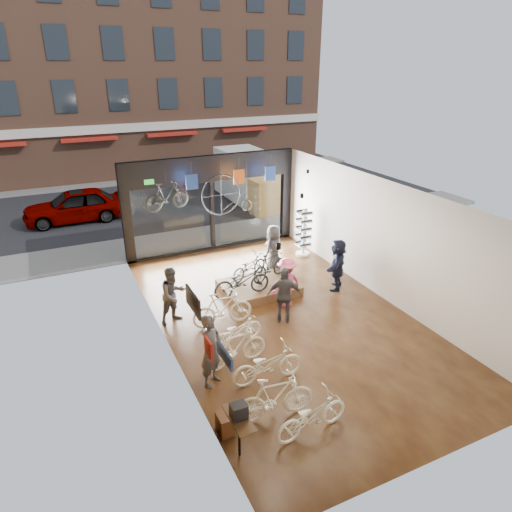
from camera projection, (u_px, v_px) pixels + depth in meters
ground_plane at (283, 317)px, 13.73m from camera, size 7.00×12.00×0.04m
ceiling at (286, 193)px, 12.21m from camera, size 7.00×12.00×0.04m
wall_left at (162, 282)px, 11.59m from camera, size 0.04×12.00×3.80m
wall_right at (382, 240)px, 14.35m from camera, size 0.04×12.00×3.80m
wall_back at (448, 383)px, 7.96m from camera, size 7.00×0.04×3.80m
storefront at (212, 204)px, 17.96m from camera, size 7.00×0.26×3.80m
exit_sign at (149, 182)px, 16.47m from camera, size 0.35×0.06×0.18m
street_road at (159, 195)px, 26.20m from camera, size 30.00×18.00×0.02m
sidewalk_near at (204, 237)px, 19.68m from camera, size 30.00×2.40×0.12m
sidewalk_far at (144, 179)px, 29.50m from camera, size 30.00×2.00×0.12m
opposite_building at (124, 62)px, 28.84m from camera, size 26.00×5.00×14.00m
street_car at (75, 205)px, 21.55m from camera, size 4.63×1.86×1.58m
box_truck at (255, 180)px, 24.02m from camera, size 2.20×6.60×2.60m
floor_bike_0 at (312, 415)px, 9.27m from camera, size 1.74×0.74×0.89m
floor_bike_1 at (275, 398)px, 9.62m from camera, size 1.82×0.71×1.07m
floor_bike_2 at (267, 364)px, 10.78m from camera, size 1.81×0.73×0.93m
floor_bike_3 at (236, 348)px, 11.34m from camera, size 1.73×0.60×1.02m
floor_bike_4 at (237, 331)px, 12.21m from camera, size 1.65×0.88×0.83m
floor_bike_5 at (222, 309)px, 13.07m from camera, size 1.81×0.63×1.07m
display_platform at (259, 287)px, 15.14m from camera, size 2.40×1.80×0.30m
display_bike_left at (242, 281)px, 14.13m from camera, size 1.88×0.69×0.98m
display_bike_mid at (270, 266)px, 15.20m from camera, size 1.65×1.01×0.96m
display_bike_right at (249, 266)px, 15.34m from camera, size 1.64×1.11×0.82m
customer_0 at (211, 350)px, 10.53m from camera, size 0.80×0.76×1.85m
customer_1 at (173, 295)px, 13.15m from camera, size 1.01×0.91×1.73m
customer_2 at (285, 295)px, 13.12m from camera, size 1.09×0.84×1.73m
customer_3 at (286, 283)px, 13.97m from camera, size 1.16×0.82×1.63m
customer_4 at (273, 250)px, 16.20m from camera, size 1.05×0.92×1.80m
customer_5 at (337, 264)px, 15.10m from camera, size 1.47×1.56×1.75m
sunglasses_rack at (303, 233)px, 17.69m from camera, size 0.55×0.45×1.85m
wall_merch at (217, 380)px, 8.98m from camera, size 0.40×2.40×2.60m
penny_farthing at (229, 195)px, 16.84m from camera, size 1.93×0.06×1.54m
hung_bike at (167, 196)px, 15.20m from camera, size 1.64×0.74×0.95m
jersey_left at (192, 182)px, 16.45m from camera, size 0.45×0.03×0.55m
jersey_mid at (239, 177)px, 17.17m from camera, size 0.45×0.03×0.55m
jersey_right at (270, 174)px, 17.69m from camera, size 0.45×0.03×0.55m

